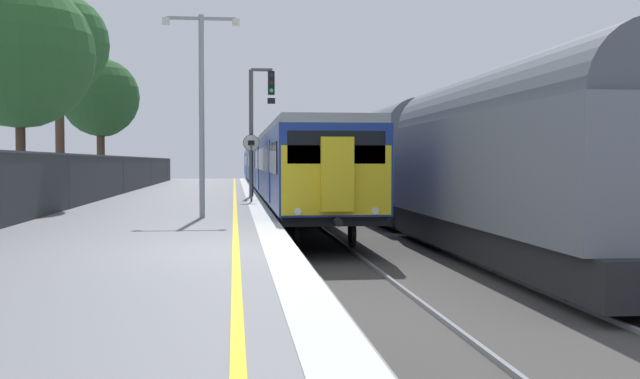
{
  "coord_description": "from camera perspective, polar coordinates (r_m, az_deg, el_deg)",
  "views": [
    {
      "loc": [
        -0.37,
        -12.75,
        1.47
      ],
      "look_at": [
        1.73,
        6.03,
        0.79
      ],
      "focal_mm": 43.18,
      "sensor_mm": 36.0,
      "label": 1
    }
  ],
  "objects": [
    {
      "name": "ground",
      "position": [
        13.26,
        6.88,
        -6.96
      ],
      "size": [
        17.4,
        110.0,
        1.21
      ],
      "color": "slate"
    },
    {
      "name": "commuter_train_at_platform",
      "position": [
        50.18,
        -3.56,
        1.84
      ],
      "size": [
        2.83,
        63.81,
        3.81
      ],
      "color": "navy",
      "rests_on": "ground"
    },
    {
      "name": "freight_train_adjacent_track",
      "position": [
        26.24,
        7.91,
        2.23
      ],
      "size": [
        2.6,
        29.85,
        4.66
      ],
      "color": "#232326",
      "rests_on": "ground"
    },
    {
      "name": "signal_gantry",
      "position": [
        32.66,
        -4.67,
        5.38
      ],
      "size": [
        1.1,
        0.24,
        5.4
      ],
      "color": "#47474C",
      "rests_on": "ground"
    },
    {
      "name": "speed_limit_sign",
      "position": [
        28.17,
        -5.12,
        2.27
      ],
      "size": [
        0.59,
        0.08,
        2.45
      ],
      "color": "#59595B",
      "rests_on": "ground"
    },
    {
      "name": "platform_lamp_mid",
      "position": [
        20.47,
        -8.77,
        6.76
      ],
      "size": [
        2.0,
        0.2,
        5.3
      ],
      "color": "#93999E",
      "rests_on": "ground"
    },
    {
      "name": "background_tree_left",
      "position": [
        35.44,
        -18.7,
        10.04
      ],
      "size": [
        4.29,
        4.29,
        8.7
      ],
      "color": "#473323",
      "rests_on": "ground"
    },
    {
      "name": "background_tree_centre",
      "position": [
        43.22,
        -15.92,
        6.35
      ],
      "size": [
        4.17,
        4.17,
        7.02
      ],
      "color": "#473323",
      "rests_on": "ground"
    },
    {
      "name": "background_tree_right",
      "position": [
        26.59,
        -21.55,
        9.03
      ],
      "size": [
        4.72,
        4.72,
        7.25
      ],
      "color": "#473323",
      "rests_on": "ground"
    }
  ]
}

